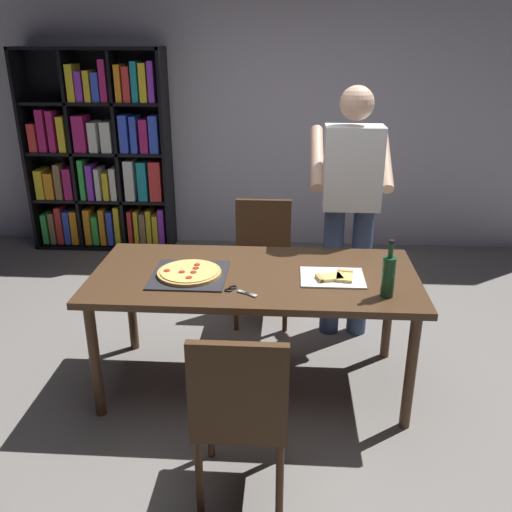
{
  "coord_description": "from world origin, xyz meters",
  "views": [
    {
      "loc": [
        0.19,
        -2.91,
        2.03
      ],
      "look_at": [
        0.0,
        0.15,
        0.8
      ],
      "focal_mm": 38.41,
      "sensor_mm": 36.0,
      "label": 1
    }
  ],
  "objects_px": {
    "bookshelf": "(102,159)",
    "kitchen_scissors": "(237,290)",
    "chair_near_camera": "(240,408)",
    "person_serving_pizza": "(350,200)",
    "wine_bottle": "(388,275)",
    "dining_table": "(254,284)",
    "pepperoni_pizza_on_tray": "(189,273)",
    "chair_far_side": "(263,253)"
  },
  "relations": [
    {
      "from": "pepperoni_pizza_on_tray",
      "to": "wine_bottle",
      "type": "bearing_deg",
      "value": -10.23
    },
    {
      "from": "dining_table",
      "to": "chair_near_camera",
      "type": "height_order",
      "value": "chair_near_camera"
    },
    {
      "from": "chair_far_side",
      "to": "bookshelf",
      "type": "height_order",
      "value": "bookshelf"
    },
    {
      "from": "chair_near_camera",
      "to": "wine_bottle",
      "type": "height_order",
      "value": "wine_bottle"
    },
    {
      "from": "dining_table",
      "to": "person_serving_pizza",
      "type": "distance_m",
      "value": 0.99
    },
    {
      "from": "chair_near_camera",
      "to": "person_serving_pizza",
      "type": "distance_m",
      "value": 1.81
    },
    {
      "from": "wine_bottle",
      "to": "chair_far_side",
      "type": "bearing_deg",
      "value": 121.34
    },
    {
      "from": "wine_bottle",
      "to": "kitchen_scissors",
      "type": "distance_m",
      "value": 0.81
    },
    {
      "from": "chair_far_side",
      "to": "kitchen_scissors",
      "type": "bearing_deg",
      "value": -93.9
    },
    {
      "from": "pepperoni_pizza_on_tray",
      "to": "chair_near_camera",
      "type": "bearing_deg",
      "value": -66.99
    },
    {
      "from": "kitchen_scissors",
      "to": "chair_near_camera",
      "type": "bearing_deg",
      "value": -83.35
    },
    {
      "from": "chair_far_side",
      "to": "wine_bottle",
      "type": "xyz_separation_m",
      "value": [
        0.72,
        -1.18,
        0.36
      ]
    },
    {
      "from": "chair_far_side",
      "to": "dining_table",
      "type": "bearing_deg",
      "value": -90.0
    },
    {
      "from": "person_serving_pizza",
      "to": "pepperoni_pizza_on_tray",
      "type": "height_order",
      "value": "person_serving_pizza"
    },
    {
      "from": "dining_table",
      "to": "pepperoni_pizza_on_tray",
      "type": "bearing_deg",
      "value": -171.56
    },
    {
      "from": "chair_near_camera",
      "to": "wine_bottle",
      "type": "xyz_separation_m",
      "value": [
        0.72,
        0.68,
        0.36
      ]
    },
    {
      "from": "chair_near_camera",
      "to": "pepperoni_pizza_on_tray",
      "type": "height_order",
      "value": "chair_near_camera"
    },
    {
      "from": "kitchen_scissors",
      "to": "person_serving_pizza",
      "type": "bearing_deg",
      "value": 54.25
    },
    {
      "from": "bookshelf",
      "to": "kitchen_scissors",
      "type": "distance_m",
      "value": 3.06
    },
    {
      "from": "dining_table",
      "to": "person_serving_pizza",
      "type": "bearing_deg",
      "value": 49.51
    },
    {
      "from": "chair_far_side",
      "to": "wine_bottle",
      "type": "bearing_deg",
      "value": -58.66
    },
    {
      "from": "kitchen_scissors",
      "to": "bookshelf",
      "type": "bearing_deg",
      "value": 121.27
    },
    {
      "from": "dining_table",
      "to": "chair_near_camera",
      "type": "xyz_separation_m",
      "value": [
        -0.0,
        -0.93,
        -0.17
      ]
    },
    {
      "from": "person_serving_pizza",
      "to": "kitchen_scissors",
      "type": "height_order",
      "value": "person_serving_pizza"
    },
    {
      "from": "dining_table",
      "to": "pepperoni_pizza_on_tray",
      "type": "distance_m",
      "value": 0.39
    },
    {
      "from": "dining_table",
      "to": "pepperoni_pizza_on_tray",
      "type": "relative_size",
      "value": 4.41
    },
    {
      "from": "bookshelf",
      "to": "person_serving_pizza",
      "type": "relative_size",
      "value": 1.11
    },
    {
      "from": "pepperoni_pizza_on_tray",
      "to": "person_serving_pizza",
      "type": "bearing_deg",
      "value": 38.04
    },
    {
      "from": "dining_table",
      "to": "kitchen_scissors",
      "type": "xyz_separation_m",
      "value": [
        -0.08,
        -0.24,
        0.08
      ]
    },
    {
      "from": "bookshelf",
      "to": "chair_far_side",
      "type": "bearing_deg",
      "value": -40.8
    },
    {
      "from": "pepperoni_pizza_on_tray",
      "to": "wine_bottle",
      "type": "xyz_separation_m",
      "value": [
        1.09,
        -0.2,
        0.1
      ]
    },
    {
      "from": "dining_table",
      "to": "chair_far_side",
      "type": "bearing_deg",
      "value": 90.0
    },
    {
      "from": "person_serving_pizza",
      "to": "kitchen_scissors",
      "type": "distance_m",
      "value": 1.2
    },
    {
      "from": "chair_far_side",
      "to": "kitchen_scissors",
      "type": "height_order",
      "value": "chair_far_side"
    },
    {
      "from": "bookshelf",
      "to": "pepperoni_pizza_on_tray",
      "type": "bearing_deg",
      "value": -61.89
    },
    {
      "from": "bookshelf",
      "to": "chair_near_camera",
      "type": "bearing_deg",
      "value": -63.2
    },
    {
      "from": "person_serving_pizza",
      "to": "chair_near_camera",
      "type": "bearing_deg",
      "value": -110.28
    },
    {
      "from": "chair_far_side",
      "to": "bookshelf",
      "type": "xyz_separation_m",
      "value": [
        -1.67,
        1.44,
        0.4
      ]
    },
    {
      "from": "bookshelf",
      "to": "wine_bottle",
      "type": "distance_m",
      "value": 3.54
    },
    {
      "from": "kitchen_scissors",
      "to": "pepperoni_pizza_on_tray",
      "type": "bearing_deg",
      "value": 147.17
    },
    {
      "from": "bookshelf",
      "to": "wine_bottle",
      "type": "xyz_separation_m",
      "value": [
        2.39,
        -2.62,
        -0.04
      ]
    },
    {
      "from": "pepperoni_pizza_on_tray",
      "to": "wine_bottle",
      "type": "height_order",
      "value": "wine_bottle"
    }
  ]
}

